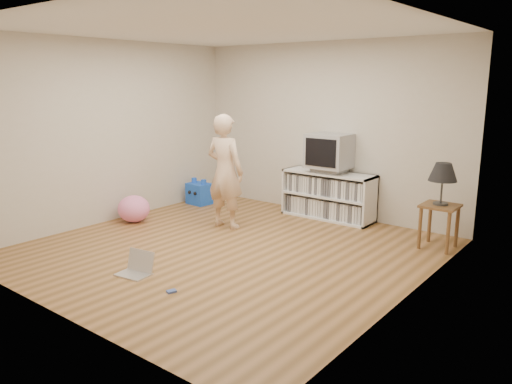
{
  "coord_description": "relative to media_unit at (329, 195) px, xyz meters",
  "views": [
    {
      "loc": [
        3.87,
        -4.37,
        2.02
      ],
      "look_at": [
        0.11,
        0.4,
        0.67
      ],
      "focal_mm": 35.0,
      "sensor_mm": 36.0,
      "label": 1
    }
  ],
  "objects": [
    {
      "name": "ground",
      "position": [
        -0.22,
        -2.04,
        -0.35
      ],
      "size": [
        4.5,
        4.5,
        0.0
      ],
      "primitive_type": "plane",
      "color": "brown",
      "rests_on": "ground"
    },
    {
      "name": "walls",
      "position": [
        -0.22,
        -2.04,
        0.95
      ],
      "size": [
        4.52,
        4.52,
        2.6
      ],
      "color": "beige",
      "rests_on": "ground"
    },
    {
      "name": "ceiling",
      "position": [
        -0.22,
        -2.04,
        2.25
      ],
      "size": [
        4.5,
        4.5,
        0.01
      ],
      "primitive_type": "cube",
      "color": "white",
      "rests_on": "walls"
    },
    {
      "name": "media_unit",
      "position": [
        0.0,
        0.0,
        0.0
      ],
      "size": [
        1.4,
        0.45,
        0.7
      ],
      "color": "white",
      "rests_on": "ground"
    },
    {
      "name": "dvd_deck",
      "position": [
        0.0,
        -0.02,
        0.39
      ],
      "size": [
        0.45,
        0.35,
        0.07
      ],
      "primitive_type": "cube",
      "color": "gray",
      "rests_on": "media_unit"
    },
    {
      "name": "crt_tv",
      "position": [
        -0.0,
        -0.02,
        0.67
      ],
      "size": [
        0.6,
        0.53,
        0.5
      ],
      "color": "#97979B",
      "rests_on": "dvd_deck"
    },
    {
      "name": "side_table",
      "position": [
        1.77,
        -0.39,
        0.07
      ],
      "size": [
        0.42,
        0.42,
        0.55
      ],
      "color": "brown",
      "rests_on": "ground"
    },
    {
      "name": "table_lamp",
      "position": [
        1.77,
        -0.39,
        0.59
      ],
      "size": [
        0.34,
        0.34,
        0.52
      ],
      "color": "#333333",
      "rests_on": "side_table"
    },
    {
      "name": "person",
      "position": [
        -0.89,
        -1.33,
        0.45
      ],
      "size": [
        0.61,
        0.42,
        1.59
      ],
      "primitive_type": "imported",
      "rotation": [
        0.0,
        0.0,
        3.21
      ],
      "color": "beige",
      "rests_on": "ground"
    },
    {
      "name": "laptop",
      "position": [
        -0.47,
        -3.24,
        -0.28
      ],
      "size": [
        0.38,
        0.32,
        0.24
      ],
      "rotation": [
        0.0,
        0.0,
        0.14
      ],
      "color": "silver",
      "rests_on": "ground"
    },
    {
      "name": "playing_cards",
      "position": [
        0.18,
        -3.34,
        -0.34
      ],
      "size": [
        0.09,
        0.11,
        0.02
      ],
      "primitive_type": "cube",
      "rotation": [
        0.0,
        0.0,
        -0.35
      ],
      "color": "#3F57A9",
      "rests_on": "ground"
    },
    {
      "name": "plush_blue",
      "position": [
        -2.14,
        -0.59,
        -0.17
      ],
      "size": [
        0.39,
        0.34,
        0.43
      ],
      "rotation": [
        0.0,
        0.0,
        -0.05
      ],
      "color": "blue",
      "rests_on": "ground"
    },
    {
      "name": "plush_pink",
      "position": [
        -2.12,
        -1.97,
        -0.15
      ],
      "size": [
        0.57,
        0.57,
        0.39
      ],
      "primitive_type": "ellipsoid",
      "rotation": [
        0.0,
        0.0,
        -0.28
      ],
      "color": "pink",
      "rests_on": "ground"
    }
  ]
}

